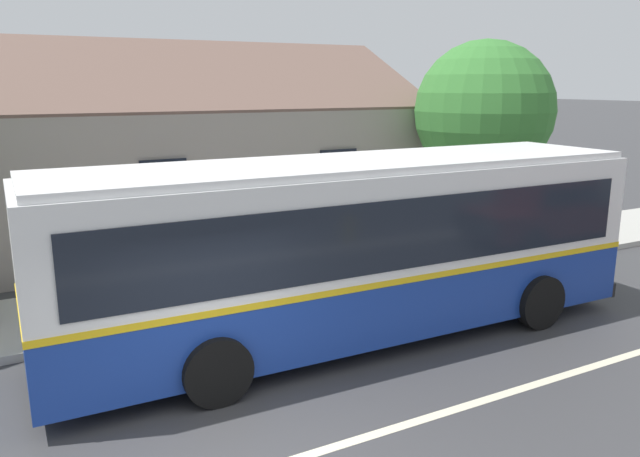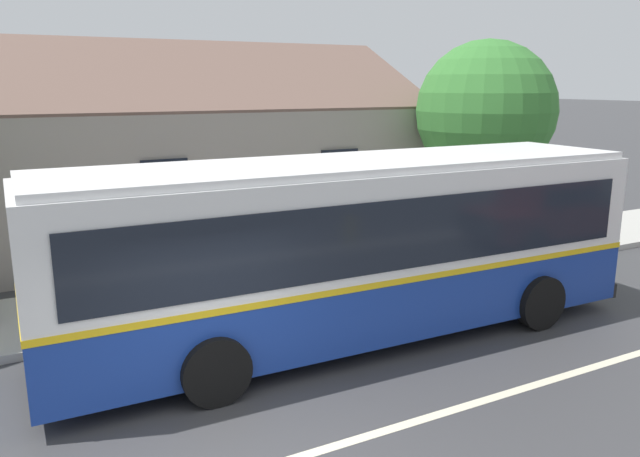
# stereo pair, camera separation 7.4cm
# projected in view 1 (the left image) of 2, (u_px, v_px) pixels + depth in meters

# --- Properties ---
(sidewalk_far) EXTENTS (60.00, 3.00, 0.15)m
(sidewalk_far) POSITION_uv_depth(u_px,v_px,m) (140.00, 306.00, 12.35)
(sidewalk_far) COLOR #ADAAA3
(sidewalk_far) RESTS_ON ground
(community_building) EXTENTS (20.77, 8.19, 6.66)m
(community_building) POSITION_uv_depth(u_px,v_px,m) (40.00, 174.00, 16.99)
(community_building) COLOR gray
(community_building) RESTS_ON ground
(transit_bus) EXTENTS (10.61, 2.90, 3.14)m
(transit_bus) POSITION_uv_depth(u_px,v_px,m) (353.00, 244.00, 10.74)
(transit_bus) COLOR navy
(transit_bus) RESTS_ON ground
(bench_down_street) EXTENTS (1.54, 0.51, 0.94)m
(bench_down_street) POSITION_uv_depth(u_px,v_px,m) (214.00, 281.00, 12.40)
(bench_down_street) COLOR brown
(bench_down_street) RESTS_ON sidewalk_far
(street_tree_primary) EXTENTS (3.79, 3.79, 5.56)m
(street_tree_primary) POSITION_uv_depth(u_px,v_px,m) (485.00, 114.00, 16.94)
(street_tree_primary) COLOR #4C3828
(street_tree_primary) RESTS_ON ground
(bus_stop_sign) EXTENTS (0.36, 0.07, 2.40)m
(bus_stop_sign) POSITION_uv_depth(u_px,v_px,m) (551.00, 194.00, 15.87)
(bus_stop_sign) COLOR gray
(bus_stop_sign) RESTS_ON sidewalk_far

